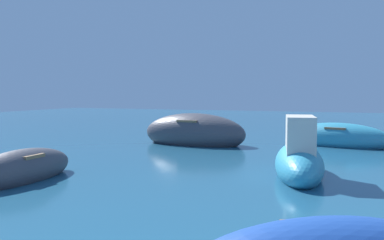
% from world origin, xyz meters
% --- Properties ---
extents(moored_boat_0, '(4.02, 2.01, 1.15)m').
position_xyz_m(moored_boat_0, '(-7.29, 12.74, 0.32)').
color(moored_boat_0, teal).
rests_on(moored_boat_0, ground).
extents(moored_boat_6, '(1.10, 3.17, 0.95)m').
position_xyz_m(moored_boat_6, '(-13.86, 3.40, 0.26)').
color(moored_boat_6, '#3F3F47').
rests_on(moored_boat_6, ground).
extents(moored_boat_7, '(1.78, 3.66, 1.73)m').
position_xyz_m(moored_boat_7, '(-7.90, 6.27, 0.40)').
color(moored_boat_7, teal).
rests_on(moored_boat_7, ground).
extents(moored_boat_9, '(4.35, 2.05, 1.58)m').
position_xyz_m(moored_boat_9, '(-12.60, 11.25, 0.44)').
color(moored_boat_9, '#3F3F47').
rests_on(moored_boat_9, ground).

